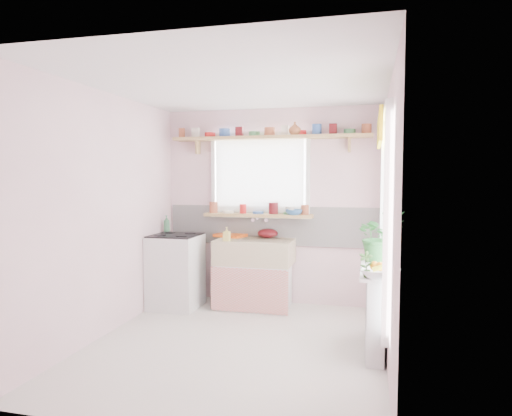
# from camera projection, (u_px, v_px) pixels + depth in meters

# --- Properties ---
(room) EXTENTS (3.20, 3.20, 3.20)m
(room) POSITION_uv_depth(u_px,v_px,m) (316.00, 201.00, 5.00)
(room) COLOR silver
(room) RESTS_ON ground
(sink_unit) EXTENTS (0.95, 0.65, 1.11)m
(sink_unit) POSITION_uv_depth(u_px,v_px,m) (254.00, 273.00, 5.69)
(sink_unit) COLOR white
(sink_unit) RESTS_ON ground
(cooker) EXTENTS (0.58, 0.58, 0.93)m
(cooker) POSITION_uv_depth(u_px,v_px,m) (176.00, 271.00, 5.68)
(cooker) COLOR white
(cooker) RESTS_ON ground
(radiator_ledge) EXTENTS (0.22, 0.95, 0.78)m
(radiator_ledge) POSITION_uv_depth(u_px,v_px,m) (375.00, 308.00, 4.28)
(radiator_ledge) COLOR white
(radiator_ledge) RESTS_ON ground
(windowsill) EXTENTS (1.40, 0.22, 0.04)m
(windowsill) POSITION_uv_depth(u_px,v_px,m) (258.00, 215.00, 5.82)
(windowsill) COLOR tan
(windowsill) RESTS_ON room
(pine_shelf) EXTENTS (2.52, 0.24, 0.04)m
(pine_shelf) POSITION_uv_depth(u_px,v_px,m) (270.00, 138.00, 5.70)
(pine_shelf) COLOR tan
(pine_shelf) RESTS_ON room
(shelf_crockery) EXTENTS (2.47, 0.11, 0.12)m
(shelf_crockery) POSITION_uv_depth(u_px,v_px,m) (268.00, 132.00, 5.70)
(shelf_crockery) COLOR #A55133
(shelf_crockery) RESTS_ON pine_shelf
(sill_crockery) EXTENTS (1.35, 0.11, 0.12)m
(sill_crockery) POSITION_uv_depth(u_px,v_px,m) (257.00, 209.00, 5.82)
(sill_crockery) COLOR #A55133
(sill_crockery) RESTS_ON windowsill
(dish_tray) EXTENTS (0.44, 0.38, 0.04)m
(dish_tray) POSITION_uv_depth(u_px,v_px,m) (231.00, 235.00, 5.95)
(dish_tray) COLOR #FF6216
(dish_tray) RESTS_ON sink_unit
(colander) EXTENTS (0.34, 0.34, 0.12)m
(colander) POSITION_uv_depth(u_px,v_px,m) (268.00, 233.00, 5.82)
(colander) COLOR #540E14
(colander) RESTS_ON sink_unit
(jade_plant) EXTENTS (0.59, 0.56, 0.52)m
(jade_plant) POSITION_uv_depth(u_px,v_px,m) (379.00, 236.00, 4.61)
(jade_plant) COLOR #2B6B2F
(jade_plant) RESTS_ON radiator_ledge
(fruit_bowl) EXTENTS (0.40, 0.40, 0.08)m
(fruit_bowl) POSITION_uv_depth(u_px,v_px,m) (380.00, 274.00, 3.86)
(fruit_bowl) COLOR silver
(fruit_bowl) RESTS_ON radiator_ledge
(herb_pot) EXTENTS (0.13, 0.09, 0.23)m
(herb_pot) POSITION_uv_depth(u_px,v_px,m) (366.00, 264.00, 3.88)
(herb_pot) COLOR #315D25
(herb_pot) RESTS_ON radiator_ledge
(soap_bottle_sink) EXTENTS (0.08, 0.08, 0.17)m
(soap_bottle_sink) POSITION_uv_depth(u_px,v_px,m) (227.00, 234.00, 5.54)
(soap_bottle_sink) COLOR #DFCF63
(soap_bottle_sink) RESTS_ON sink_unit
(sill_cup) EXTENTS (0.15, 0.15, 0.09)m
(sill_cup) POSITION_uv_depth(u_px,v_px,m) (290.00, 210.00, 5.77)
(sill_cup) COLOR silver
(sill_cup) RESTS_ON windowsill
(sill_bowl) EXTENTS (0.27, 0.27, 0.07)m
(sill_bowl) POSITION_uv_depth(u_px,v_px,m) (294.00, 212.00, 5.64)
(sill_bowl) COLOR #2F6099
(sill_bowl) RESTS_ON windowsill
(shelf_vase) EXTENTS (0.18, 0.18, 0.16)m
(shelf_vase) POSITION_uv_depth(u_px,v_px,m) (295.00, 128.00, 5.56)
(shelf_vase) COLOR #9A572F
(shelf_vase) RESTS_ON pine_shelf
(cooker_bottle) EXTENTS (0.09, 0.09, 0.22)m
(cooker_bottle) POSITION_uv_depth(u_px,v_px,m) (167.00, 224.00, 5.91)
(cooker_bottle) COLOR #3C784F
(cooker_bottle) RESTS_ON cooker
(fruit) EXTENTS (0.20, 0.14, 0.10)m
(fruit) POSITION_uv_depth(u_px,v_px,m) (381.00, 266.00, 3.86)
(fruit) COLOR orange
(fruit) RESTS_ON fruit_bowl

